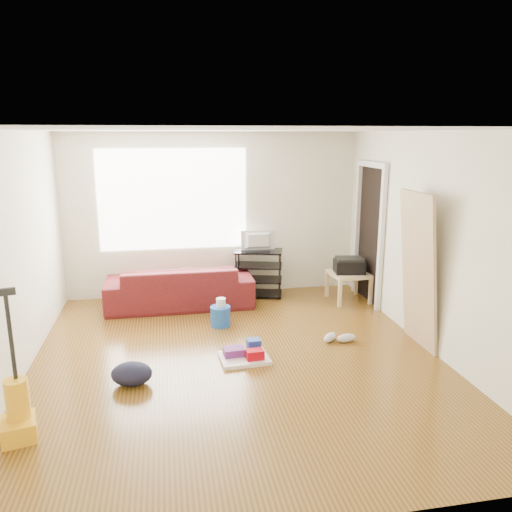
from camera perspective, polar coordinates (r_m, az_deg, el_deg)
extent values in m
cube|color=#573611|center=(5.71, -2.09, -11.76)|extent=(4.50, 5.00, 0.01)
cube|color=silver|center=(5.15, -2.34, 14.20)|extent=(4.50, 5.00, 0.01)
cube|color=beige|center=(7.73, -4.91, 4.71)|extent=(4.50, 0.01, 2.50)
cube|color=beige|center=(2.96, 4.97, -10.39)|extent=(4.50, 0.01, 2.50)
cube|color=beige|center=(5.45, -26.29, -0.50)|extent=(0.01, 5.00, 2.50)
cube|color=beige|center=(6.03, 19.46, 1.40)|extent=(0.01, 5.00, 2.50)
cube|color=white|center=(7.64, -9.44, 6.36)|extent=(2.20, 0.01, 1.50)
cube|color=silver|center=(7.15, 14.10, 1.57)|extent=(0.06, 0.08, 2.00)
cube|color=silver|center=(7.96, 11.44, 2.92)|extent=(0.06, 0.08, 2.00)
cube|color=silver|center=(7.42, 13.13, 10.17)|extent=(0.06, 0.98, 0.08)
cube|color=black|center=(7.57, 12.94, 2.29)|extent=(0.01, 0.86, 1.98)
imported|color=#47130E|center=(7.47, -8.61, -5.63)|extent=(2.11, 0.82, 0.62)
cube|color=black|center=(7.84, 0.28, -4.29)|extent=(0.80, 0.58, 0.03)
cube|color=black|center=(7.77, 0.28, -2.70)|extent=(0.80, 0.58, 0.03)
cube|color=black|center=(7.71, 0.28, -1.09)|extent=(0.80, 0.58, 0.03)
cube|color=black|center=(7.65, 0.29, 0.55)|extent=(0.80, 0.58, 0.03)
cylinder|color=black|center=(7.60, -2.30, -2.27)|extent=(0.02, 0.02, 0.72)
cylinder|color=black|center=(7.94, -2.01, -1.57)|extent=(0.02, 0.02, 0.72)
cylinder|color=black|center=(7.56, 2.69, -2.37)|extent=(0.02, 0.02, 0.72)
cylinder|color=black|center=(7.89, 2.77, -1.67)|extent=(0.02, 0.02, 0.72)
imported|color=black|center=(7.62, 0.29, 1.76)|extent=(0.53, 0.07, 0.30)
cube|color=#D7AE7E|center=(7.62, 10.57, -2.04)|extent=(0.57, 0.57, 0.05)
cube|color=#D7AE7E|center=(7.37, 9.57, -4.32)|extent=(0.05, 0.05, 0.39)
cube|color=#D7AE7E|center=(7.80, 8.12, -3.25)|extent=(0.05, 0.05, 0.39)
cube|color=#D7AE7E|center=(7.58, 12.96, -3.98)|extent=(0.05, 0.05, 0.39)
cube|color=#D7AE7E|center=(8.00, 11.37, -2.97)|extent=(0.05, 0.05, 0.39)
cube|color=black|center=(7.59, 10.61, -1.18)|extent=(0.48, 0.40, 0.19)
cube|color=black|center=(7.56, 10.65, -0.34)|extent=(0.43, 0.35, 0.04)
cylinder|color=blue|center=(6.67, -4.07, -7.92)|extent=(0.30, 0.30, 0.26)
cylinder|color=silver|center=(6.60, -4.01, -6.39)|extent=(0.12, 0.12, 0.11)
cube|color=white|center=(5.70, -1.36, -11.58)|extent=(0.56, 0.46, 0.04)
cube|color=#AC0310|center=(5.61, -0.12, -11.18)|extent=(0.20, 0.14, 0.11)
cube|color=#5E216E|center=(5.70, -2.52, -10.85)|extent=(0.24, 0.19, 0.09)
cube|color=#1D389C|center=(5.77, -0.26, -10.18)|extent=(0.16, 0.14, 0.15)
ellipsoid|color=black|center=(5.35, -13.95, -14.02)|extent=(0.47, 0.41, 0.23)
ellipsoid|color=#BAB9C5|center=(6.22, 8.45, -9.17)|extent=(0.25, 0.26, 0.10)
ellipsoid|color=#BAB9C5|center=(6.23, 10.26, -9.20)|extent=(0.27, 0.15, 0.10)
cube|color=#FAAD1A|center=(4.79, -25.45, -17.42)|extent=(0.33, 0.36, 0.17)
cylinder|color=#FAAD1A|center=(4.71, -25.63, -14.47)|extent=(0.19, 0.19, 0.33)
cylinder|color=black|center=(4.52, -26.23, -8.38)|extent=(0.03, 0.03, 0.72)
cube|color=black|center=(4.40, -26.76, -3.69)|extent=(0.16, 0.07, 0.06)
cube|color=tan|center=(6.37, 17.46, -9.61)|extent=(0.23, 0.74, 1.84)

